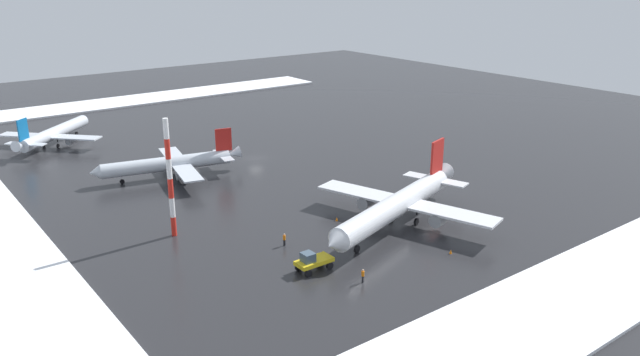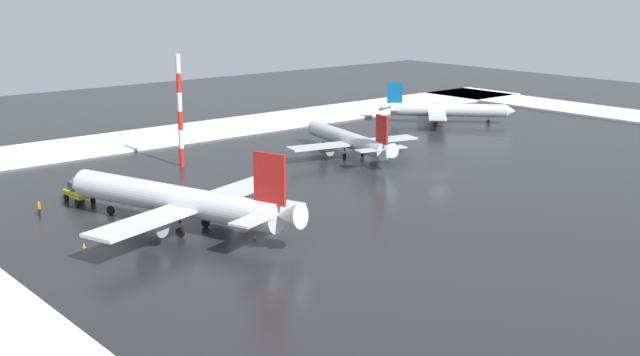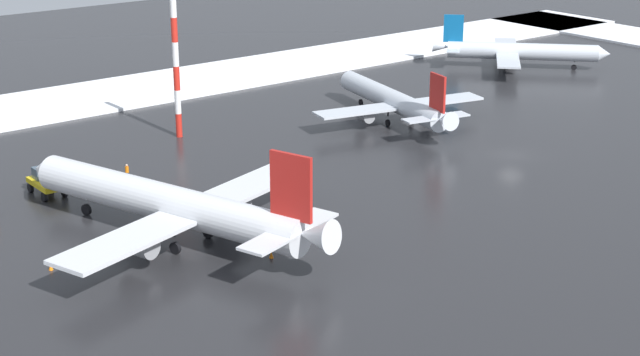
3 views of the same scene
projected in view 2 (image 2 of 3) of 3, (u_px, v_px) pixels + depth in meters
The scene contains 12 objects.
ground_plane at pixel (440, 175), 111.38m from camera, with size 240.00×240.00×0.00m, color #232326.
snow_bank_far at pixel (236, 126), 148.44m from camera, with size 152.00×16.00×0.39m, color white.
airplane_distant_tail at pixel (178, 200), 86.48m from camera, with size 27.28×32.39×9.85m.
airplane_far_rear at pixel (349, 140), 123.27m from camera, with size 21.63×25.82×7.73m.
airplane_parked_starboard at pixel (445, 110), 152.10m from camera, with size 19.81×20.64×7.68m.
pushback_tug at pixel (78, 192), 97.62m from camera, with size 2.31×4.61×2.50m.
ground_crew_beside_wing at pixel (39, 208), 91.88m from camera, with size 0.36×0.36×1.71m.
ground_crew_by_nose_gear at pixel (142, 186), 101.70m from camera, with size 0.36×0.36×1.71m.
antenna_mast at pixel (180, 111), 114.85m from camera, with size 0.70×0.70×16.29m.
traffic_cone_near_nose at pixel (205, 205), 95.45m from camera, with size 0.36×0.36×0.55m, color orange.
traffic_cone_mid_line at pixel (255, 236), 83.94m from camera, with size 0.36×0.36×0.55m, color orange.
traffic_cone_wingtip_side at pixel (84, 245), 81.09m from camera, with size 0.36×0.36×0.55m, color orange.
Camera 2 is at (82.56, 71.99, 26.18)m, focal length 45.00 mm.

